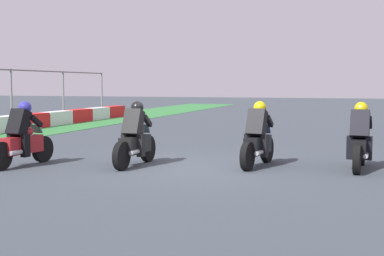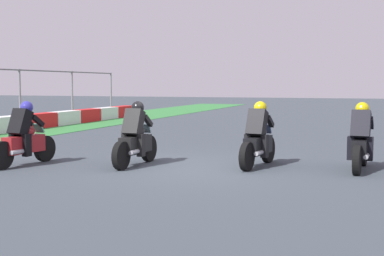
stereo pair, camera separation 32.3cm
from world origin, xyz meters
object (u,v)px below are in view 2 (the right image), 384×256
object	(u,v)px
rider_lane_c	(136,139)
rider_lane_a	(361,142)
rider_lane_b	(258,140)
rider_lane_d	(24,139)

from	to	relation	value
rider_lane_c	rider_lane_a	bearing A→B (deg)	-76.40
rider_lane_b	rider_lane_d	xyz separation A→B (m)	(-1.62, 5.23, 0.00)
rider_lane_a	rider_lane_c	xyz separation A→B (m)	(-1.02, 5.00, 0.00)
rider_lane_b	rider_lane_d	world-z (taller)	same
rider_lane_a	rider_lane_c	distance (m)	5.10
rider_lane_d	rider_lane_a	bearing A→B (deg)	-69.06
rider_lane_b	rider_lane_d	distance (m)	5.48
rider_lane_c	rider_lane_d	distance (m)	2.63
rider_lane_b	rider_lane_c	xyz separation A→B (m)	(-0.78, 2.74, 0.00)
rider_lane_c	rider_lane_d	size ratio (longest dim) A/B	1.00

